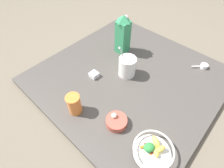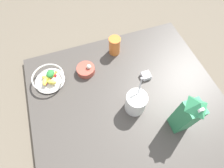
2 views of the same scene
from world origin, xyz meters
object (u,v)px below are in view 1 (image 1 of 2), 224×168
(milk_carton, at_px, (123,35))
(drinking_cup, at_px, (74,104))
(spice_jar, at_px, (94,75))
(garlic_bowl, at_px, (116,121))
(yogurt_tub, at_px, (127,66))
(fruit_bowl, at_px, (153,150))

(milk_carton, distance_m, drinking_cup, 0.64)
(milk_carton, xyz_separation_m, spice_jar, (-0.04, 0.34, -0.14))
(drinking_cup, relative_size, garlic_bowl, 1.11)
(yogurt_tub, distance_m, garlic_bowl, 0.40)
(milk_carton, bearing_deg, yogurt_tub, 137.81)
(drinking_cup, height_order, garlic_bowl, drinking_cup)
(milk_carton, height_order, yogurt_tub, milk_carton)
(yogurt_tub, bearing_deg, garlic_bowl, 121.18)
(yogurt_tub, relative_size, spice_jar, 4.39)
(yogurt_tub, distance_m, spice_jar, 0.24)
(yogurt_tub, bearing_deg, milk_carton, -42.19)
(milk_carton, distance_m, yogurt_tub, 0.27)
(spice_jar, distance_m, garlic_bowl, 0.39)
(fruit_bowl, relative_size, milk_carton, 0.66)
(fruit_bowl, height_order, drinking_cup, drinking_cup)
(milk_carton, relative_size, garlic_bowl, 2.57)
(fruit_bowl, xyz_separation_m, garlic_bowl, (0.24, -0.00, -0.01))
(yogurt_tub, height_order, garlic_bowl, yogurt_tub)
(drinking_cup, bearing_deg, yogurt_tub, -93.58)
(fruit_bowl, relative_size, drinking_cup, 1.53)
(garlic_bowl, bearing_deg, drinking_cup, 22.86)
(drinking_cup, relative_size, spice_jar, 2.37)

